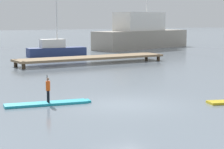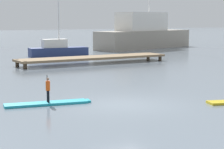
{
  "view_description": "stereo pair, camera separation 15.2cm",
  "coord_description": "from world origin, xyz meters",
  "px_view_note": "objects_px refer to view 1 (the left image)",
  "views": [
    {
      "loc": [
        -9.54,
        -14.92,
        3.63
      ],
      "look_at": [
        0.09,
        1.12,
        1.16
      ],
      "focal_mm": 67.77,
      "sensor_mm": 36.0,
      "label": 1
    },
    {
      "loc": [
        -9.41,
        -14.99,
        3.63
      ],
      "look_at": [
        0.09,
        1.12,
        1.16
      ],
      "focal_mm": 67.77,
      "sensor_mm": 36.0,
      "label": 2
    }
  ],
  "objects_px": {
    "paddleboard_near": "(48,103)",
    "fishing_boat_white_large": "(142,34)",
    "paddler_child_solo": "(48,89)",
    "motor_boat_small_navy": "(56,50)"
  },
  "relations": [
    {
      "from": "paddleboard_near",
      "to": "paddler_child_solo",
      "type": "height_order",
      "value": "paddler_child_solo"
    },
    {
      "from": "paddler_child_solo",
      "to": "fishing_boat_white_large",
      "type": "bearing_deg",
      "value": 48.67
    },
    {
      "from": "paddler_child_solo",
      "to": "motor_boat_small_navy",
      "type": "distance_m",
      "value": 23.86
    },
    {
      "from": "paddleboard_near",
      "to": "motor_boat_small_navy",
      "type": "xyz_separation_m",
      "value": [
        9.81,
        21.77,
        0.58
      ]
    },
    {
      "from": "paddleboard_near",
      "to": "fishing_boat_white_large",
      "type": "distance_m",
      "value": 35.74
    },
    {
      "from": "paddler_child_solo",
      "to": "motor_boat_small_navy",
      "type": "height_order",
      "value": "motor_boat_small_navy"
    },
    {
      "from": "fishing_boat_white_large",
      "to": "motor_boat_small_navy",
      "type": "relative_size",
      "value": 2.54
    },
    {
      "from": "paddler_child_solo",
      "to": "fishing_boat_white_large",
      "type": "distance_m",
      "value": 35.69
    },
    {
      "from": "motor_boat_small_navy",
      "to": "paddleboard_near",
      "type": "bearing_deg",
      "value": -114.25
    },
    {
      "from": "fishing_boat_white_large",
      "to": "motor_boat_small_navy",
      "type": "distance_m",
      "value": 14.71
    }
  ]
}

